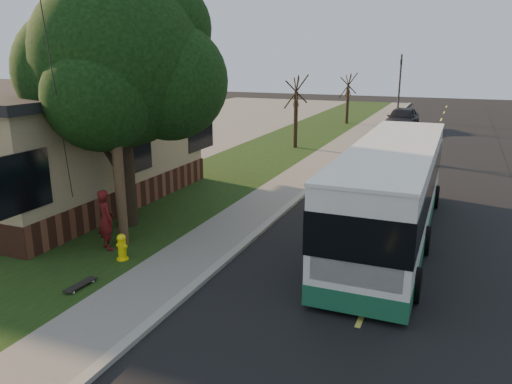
# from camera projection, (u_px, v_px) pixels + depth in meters

# --- Properties ---
(ground) EXTENTS (120.00, 120.00, 0.00)m
(ground) POSITION_uv_depth(u_px,v_px,m) (208.00, 277.00, 12.66)
(ground) COLOR black
(ground) RESTS_ON ground
(road) EXTENTS (8.00, 80.00, 0.01)m
(road) POSITION_uv_depth(u_px,v_px,m) (411.00, 195.00, 20.12)
(road) COLOR black
(road) RESTS_ON ground
(curb) EXTENTS (0.25, 80.00, 0.12)m
(curb) POSITION_uv_depth(u_px,v_px,m) (315.00, 184.00, 21.57)
(curb) COLOR gray
(curb) RESTS_ON ground
(sidewalk) EXTENTS (2.00, 80.00, 0.08)m
(sidewalk) POSITION_uv_depth(u_px,v_px,m) (293.00, 182.00, 21.94)
(sidewalk) COLOR slate
(sidewalk) RESTS_ON ground
(grass_verge) EXTENTS (5.00, 80.00, 0.07)m
(grass_verge) POSITION_uv_depth(u_px,v_px,m) (222.00, 175.00, 23.22)
(grass_verge) COLOR black
(grass_verge) RESTS_ON ground
(building_lot) EXTENTS (15.00, 80.00, 0.04)m
(building_lot) POSITION_uv_depth(u_px,v_px,m) (55.00, 159.00, 26.87)
(building_lot) COLOR slate
(building_lot) RESTS_ON ground
(fire_hydrant) EXTENTS (0.32, 0.32, 0.74)m
(fire_hydrant) POSITION_uv_depth(u_px,v_px,m) (122.00, 247.00, 13.50)
(fire_hydrant) COLOR yellow
(fire_hydrant) RESTS_ON grass_verge
(utility_pole) EXTENTS (2.86, 3.21, 9.07)m
(utility_pole) POSITION_uv_depth(u_px,v_px,m) (112.00, 86.00, 13.52)
(utility_pole) COLOR #473321
(utility_pole) RESTS_ON ground
(leafy_tree) EXTENTS (6.30, 6.00, 7.80)m
(leafy_tree) POSITION_uv_depth(u_px,v_px,m) (122.00, 65.00, 15.17)
(leafy_tree) COLOR black
(leafy_tree) RESTS_ON grass_verge
(bare_tree_near) EXTENTS (1.38, 1.21, 4.31)m
(bare_tree_near) POSITION_uv_depth(u_px,v_px,m) (296.00, 113.00, 29.43)
(bare_tree_near) COLOR black
(bare_tree_near) RESTS_ON grass_verge
(bare_tree_far) EXTENTS (1.38, 1.21, 4.03)m
(bare_tree_far) POSITION_uv_depth(u_px,v_px,m) (348.00, 99.00, 39.99)
(bare_tree_far) COLOR black
(bare_tree_far) RESTS_ON grass_verge
(traffic_signal) EXTENTS (0.18, 0.22, 5.50)m
(traffic_signal) POSITION_uv_depth(u_px,v_px,m) (400.00, 83.00, 41.97)
(traffic_signal) COLOR #2D2D30
(traffic_signal) RESTS_ON ground
(transit_bus) EXTENTS (2.49, 10.79, 2.92)m
(transit_bus) POSITION_uv_depth(u_px,v_px,m) (392.00, 190.00, 14.94)
(transit_bus) COLOR silver
(transit_bus) RESTS_ON ground
(skateboarder) EXTENTS (0.76, 0.68, 1.76)m
(skateboarder) POSITION_uv_depth(u_px,v_px,m) (106.00, 220.00, 14.12)
(skateboarder) COLOR #551112
(skateboarder) RESTS_ON grass_verge
(skateboard_main) EXTENTS (0.28, 0.93, 0.09)m
(skateboard_main) POSITION_uv_depth(u_px,v_px,m) (81.00, 285.00, 11.96)
(skateboard_main) COLOR black
(skateboard_main) RESTS_ON grass_verge
(dumpster) EXTENTS (2.03, 1.86, 1.45)m
(dumpster) POSITION_uv_depth(u_px,v_px,m) (76.00, 183.00, 18.84)
(dumpster) COLOR #13311B
(dumpster) RESTS_ON building_lot
(distant_car) EXTENTS (2.36, 5.16, 1.71)m
(distant_car) POSITION_uv_depth(u_px,v_px,m) (402.00, 119.00, 37.17)
(distant_car) COLOR black
(distant_car) RESTS_ON ground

